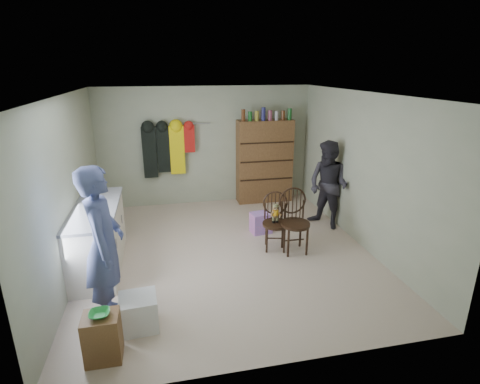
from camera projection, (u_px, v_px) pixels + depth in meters
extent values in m
plane|color=beige|center=(228.00, 252.00, 6.08)|extent=(5.00, 5.00, 0.00)
plane|color=#ACB194|center=(206.00, 146.00, 8.01)|extent=(4.50, 0.00, 4.50)
plane|color=#ACB194|center=(69.00, 188.00, 5.24)|extent=(0.00, 5.00, 5.00)
plane|color=#ACB194|center=(361.00, 170.00, 6.14)|extent=(0.00, 5.00, 5.00)
plane|color=white|center=(226.00, 94.00, 5.29)|extent=(5.00, 5.00, 0.00)
cube|color=silver|center=(98.00, 238.00, 5.55)|extent=(0.60, 1.80, 0.90)
cube|color=slate|center=(94.00, 208.00, 5.40)|extent=(0.64, 1.86, 0.04)
cylinder|color=#99999E|center=(116.00, 244.00, 5.17)|extent=(0.02, 0.02, 0.14)
cylinder|color=#99999E|center=(122.00, 219.00, 6.00)|extent=(0.02, 0.02, 0.14)
cube|color=brown|center=(103.00, 337.00, 3.79)|extent=(0.36, 0.31, 0.51)
imported|color=green|center=(99.00, 314.00, 3.70)|extent=(0.21, 0.21, 0.05)
cube|color=white|center=(139.00, 312.00, 4.27)|extent=(0.44, 0.42, 0.40)
cylinder|color=black|center=(275.00, 224.00, 6.07)|extent=(0.51, 0.51, 0.04)
cylinder|color=black|center=(267.00, 241.00, 6.01)|extent=(0.03, 0.03, 0.42)
cylinder|color=black|center=(284.00, 241.00, 6.00)|extent=(0.03, 0.03, 0.42)
cylinder|color=black|center=(266.00, 233.00, 6.28)|extent=(0.03, 0.03, 0.42)
cylinder|color=black|center=(283.00, 233.00, 6.28)|extent=(0.03, 0.03, 0.42)
torus|color=black|center=(275.00, 203.00, 6.13)|extent=(0.40, 0.12, 0.41)
cylinder|color=black|center=(265.00, 211.00, 6.17)|extent=(0.03, 0.03, 0.28)
cylinder|color=black|center=(285.00, 211.00, 6.16)|extent=(0.03, 0.03, 0.28)
cylinder|color=#FBAC19|center=(275.00, 213.00, 6.02)|extent=(0.10, 0.10, 0.09)
cylinder|color=#475128|center=(275.00, 218.00, 6.05)|extent=(0.06, 0.06, 0.14)
sphere|color=#9E7042|center=(276.00, 208.00, 6.00)|extent=(0.09, 0.09, 0.09)
cylinder|color=#475128|center=(276.00, 205.00, 5.98)|extent=(0.08, 0.08, 0.03)
cube|color=black|center=(276.00, 208.00, 5.96)|extent=(0.06, 0.01, 0.02)
cylinder|color=black|center=(295.00, 224.00, 5.96)|extent=(0.47, 0.47, 0.05)
cylinder|color=black|center=(288.00, 244.00, 5.87)|extent=(0.04, 0.04, 0.46)
cylinder|color=black|center=(307.00, 242.00, 5.92)|extent=(0.04, 0.04, 0.46)
cylinder|color=black|center=(282.00, 235.00, 6.16)|extent=(0.04, 0.04, 0.46)
cylinder|color=black|center=(300.00, 234.00, 6.22)|extent=(0.04, 0.04, 0.46)
torus|color=black|center=(293.00, 201.00, 6.02)|extent=(0.45, 0.04, 0.45)
cylinder|color=black|center=(281.00, 211.00, 6.03)|extent=(0.03, 0.03, 0.31)
cylinder|color=black|center=(303.00, 209.00, 6.09)|extent=(0.03, 0.03, 0.31)
cube|color=#E572C5|center=(261.00, 223.00, 6.77)|extent=(0.39, 0.32, 0.37)
imported|color=#495386|center=(104.00, 246.00, 4.22)|extent=(0.47, 0.70, 1.88)
imported|color=#2D2B33|center=(328.00, 185.00, 6.83)|extent=(0.93, 0.99, 1.62)
cube|color=brown|center=(264.00, 161.00, 8.18)|extent=(1.20, 0.38, 1.80)
cube|color=black|center=(266.00, 179.00, 8.12)|extent=(1.16, 0.02, 0.03)
cube|color=black|center=(267.00, 161.00, 7.99)|extent=(1.16, 0.02, 0.03)
cube|color=black|center=(267.00, 143.00, 7.86)|extent=(1.16, 0.02, 0.03)
cylinder|color=#592D14|center=(243.00, 115.00, 7.67)|extent=(0.08, 0.08, 0.25)
cylinder|color=#19591E|center=(250.00, 116.00, 7.70)|extent=(0.08, 0.08, 0.20)
cylinder|color=#A59933|center=(257.00, 116.00, 7.73)|extent=(0.09, 0.09, 0.20)
cylinder|color=navy|center=(263.00, 114.00, 7.75)|extent=(0.08, 0.08, 0.27)
cylinder|color=#8C3F59|center=(270.00, 115.00, 7.79)|extent=(0.09, 0.09, 0.21)
cylinder|color=#B2B2B7|center=(277.00, 116.00, 7.82)|extent=(0.08, 0.08, 0.19)
cylinder|color=#592D14|center=(283.00, 115.00, 7.84)|extent=(0.08, 0.08, 0.20)
cylinder|color=#19591E|center=(290.00, 114.00, 7.87)|extent=(0.09, 0.09, 0.24)
cylinder|color=#99999E|center=(186.00, 124.00, 7.71)|extent=(1.00, 0.02, 0.02)
cube|color=black|center=(150.00, 153.00, 7.68)|extent=(0.28, 0.10, 1.05)
cube|color=black|center=(163.00, 150.00, 7.72)|extent=(0.26, 0.10, 0.95)
cube|color=yellow|center=(177.00, 150.00, 7.78)|extent=(0.30, 0.10, 1.00)
cube|color=red|center=(189.00, 139.00, 7.76)|extent=(0.22, 0.10, 0.55)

